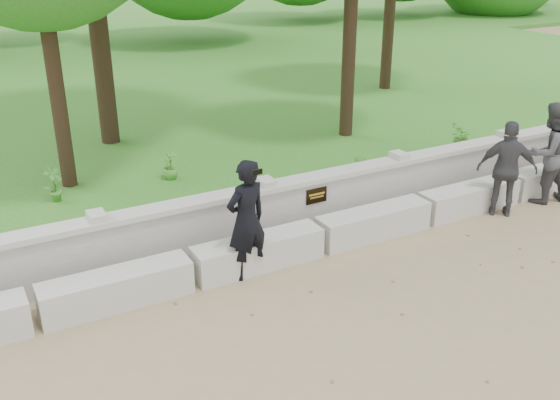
{
  "coord_description": "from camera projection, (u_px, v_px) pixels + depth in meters",
  "views": [
    {
      "loc": [
        -4.5,
        -5.01,
        4.31
      ],
      "look_at": [
        -0.66,
        1.9,
        0.95
      ],
      "focal_mm": 40.0,
      "sensor_mm": 36.0,
      "label": 1
    }
  ],
  "objects": [
    {
      "name": "shrub_a",
      "position": [
        54.0,
        184.0,
        10.21
      ],
      "size": [
        0.4,
        0.37,
        0.63
      ],
      "primitive_type": "imported",
      "rotation": [
        0.0,
        0.0,
        0.58
      ],
      "color": "#4B9131",
      "rests_on": "lawn"
    },
    {
      "name": "ground",
      "position": [
        400.0,
        313.0,
        7.73
      ],
      "size": [
        80.0,
        80.0,
        0.0
      ],
      "primitive_type": "plane",
      "color": "#947E5B",
      "rests_on": "ground"
    },
    {
      "name": "lawn",
      "position": [
        106.0,
        85.0,
        18.94
      ],
      "size": [
        40.0,
        22.0,
        0.25
      ],
      "primitive_type": "cube",
      "color": "#306D21",
      "rests_on": "ground"
    },
    {
      "name": "parapet_wall",
      "position": [
        295.0,
        206.0,
        9.64
      ],
      "size": [
        12.5,
        0.35,
        0.9
      ],
      "color": "beige",
      "rests_on": "ground"
    },
    {
      "name": "man_main",
      "position": [
        246.0,
        220.0,
        8.24
      ],
      "size": [
        0.68,
        0.62,
        1.69
      ],
      "color": "black",
      "rests_on": "ground"
    },
    {
      "name": "shrub_c",
      "position": [
        461.0,
        137.0,
        12.74
      ],
      "size": [
        0.6,
        0.57,
        0.53
      ],
      "primitive_type": "imported",
      "rotation": [
        0.0,
        0.0,
        3.57
      ],
      "color": "#4B9131",
      "rests_on": "lawn"
    },
    {
      "name": "shrub_b",
      "position": [
        360.0,
        170.0,
        10.96
      ],
      "size": [
        0.27,
        0.32,
        0.52
      ],
      "primitive_type": "imported",
      "rotation": [
        0.0,
        0.0,
        1.73
      ],
      "color": "#4B9131",
      "rests_on": "lawn"
    },
    {
      "name": "shrub_d",
      "position": [
        170.0,
        166.0,
        11.19
      ],
      "size": [
        0.38,
        0.38,
        0.51
      ],
      "primitive_type": "imported",
      "rotation": [
        0.0,
        0.0,
        5.43
      ],
      "color": "#4B9131",
      "rests_on": "lawn"
    },
    {
      "name": "visitor_right",
      "position": [
        507.0,
        169.0,
        10.15
      ],
      "size": [
        0.97,
        0.92,
        1.61
      ],
      "color": "#393A3E",
      "rests_on": "ground"
    },
    {
      "name": "concrete_bench",
      "position": [
        319.0,
        237.0,
        9.17
      ],
      "size": [
        11.9,
        0.45,
        0.45
      ],
      "color": "beige",
      "rests_on": "ground"
    },
    {
      "name": "visitor_left",
      "position": [
        549.0,
        153.0,
        10.66
      ],
      "size": [
        0.94,
        0.77,
        1.78
      ],
      "color": "#444349",
      "rests_on": "ground"
    }
  ]
}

